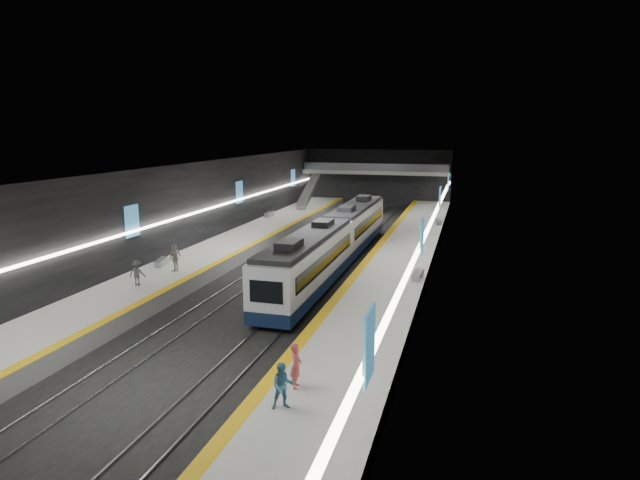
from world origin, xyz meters
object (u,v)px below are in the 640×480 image
(train, at_px, (336,239))
(bench_right_near, at_px, (418,275))
(passenger_right_b, at_px, (283,386))
(passenger_left_a, at_px, (175,258))
(bench_right_far, at_px, (438,222))
(bench_left_far, at_px, (269,214))
(passenger_left_b, at_px, (137,273))
(bench_left_near, at_px, (161,262))
(passenger_right_a, at_px, (296,366))
(escalator, at_px, (309,191))

(train, xyz_separation_m, bench_right_near, (7.00, -5.39, -0.96))
(bench_right_near, xyz_separation_m, passenger_right_b, (-2.94, -18.39, 0.62))
(bench_right_near, xyz_separation_m, passenger_left_a, (-16.44, -2.79, 0.74))
(passenger_left_a, bearing_deg, bench_right_far, 154.39)
(bench_left_far, height_order, bench_right_near, bench_left_far)
(passenger_left_b, bearing_deg, bench_left_near, -82.47)
(bench_left_far, distance_m, passenger_right_a, 41.42)
(passenger_right_b, bearing_deg, passenger_left_a, 104.69)
(bench_right_near, relative_size, passenger_left_a, 0.98)
(bench_left_far, height_order, passenger_right_b, passenger_right_b)
(train, xyz_separation_m, bench_right_far, (7.00, 16.27, -0.96))
(escalator, height_order, passenger_right_a, escalator)
(bench_left_near, xyz_separation_m, passenger_right_b, (15.43, -16.87, 0.62))
(escalator, bearing_deg, bench_left_near, -92.43)
(bench_left_far, height_order, bench_right_far, bench_left_far)
(bench_right_far, bearing_deg, train, -119.49)
(passenger_right_a, distance_m, passenger_left_a, 19.40)
(bench_right_near, bearing_deg, passenger_left_b, -155.29)
(bench_right_near, relative_size, passenger_right_b, 1.12)
(bench_left_near, distance_m, bench_right_far, 29.58)
(bench_right_near, distance_m, bench_right_far, 21.67)
(bench_right_far, bearing_deg, passenger_left_b, -127.26)
(passenger_right_a, distance_m, passenger_right_b, 1.62)
(bench_left_far, height_order, passenger_left_b, passenger_left_b)
(passenger_right_a, xyz_separation_m, passenger_left_a, (-13.45, 13.99, 0.08))
(passenger_left_b, bearing_deg, passenger_right_b, 131.32)
(escalator, distance_m, passenger_left_b, 37.34)
(train, height_order, bench_left_near, train)
(train, relative_size, bench_left_near, 16.10)
(bench_left_near, relative_size, passenger_left_b, 1.16)
(escalator, relative_size, passenger_left_b, 4.96)
(bench_left_far, height_order, passenger_left_a, passenger_left_a)
(passenger_right_b, bearing_deg, passenger_right_a, 65.51)
(escalator, xyz_separation_m, passenger_right_b, (14.06, -49.23, -1.05))
(bench_left_far, xyz_separation_m, bench_right_near, (18.83, -21.49, -0.02))
(bench_right_near, xyz_separation_m, passenger_left_b, (-16.96, -6.50, 0.57))
(train, height_order, passenger_right_b, train)
(bench_right_near, bearing_deg, passenger_right_a, -96.35)
(bench_right_far, bearing_deg, bench_left_near, -134.60)
(passenger_right_a, xyz_separation_m, passenger_right_b, (0.05, -1.62, -0.04))
(train, distance_m, bench_left_near, 13.35)
(passenger_right_b, distance_m, passenger_left_b, 18.38)
(escalator, relative_size, bench_right_far, 4.13)
(passenger_right_b, bearing_deg, passenger_left_b, 113.51)
(train, distance_m, passenger_right_b, 24.13)
(passenger_right_b, xyz_separation_m, passenger_left_a, (-13.50, 15.61, 0.13))
(train, xyz_separation_m, bench_left_near, (-11.37, -6.91, -0.97))
(train, xyz_separation_m, passenger_right_b, (4.06, -23.79, -0.35))
(escalator, distance_m, passenger_right_b, 51.20)
(bench_right_near, distance_m, passenger_right_b, 18.64)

